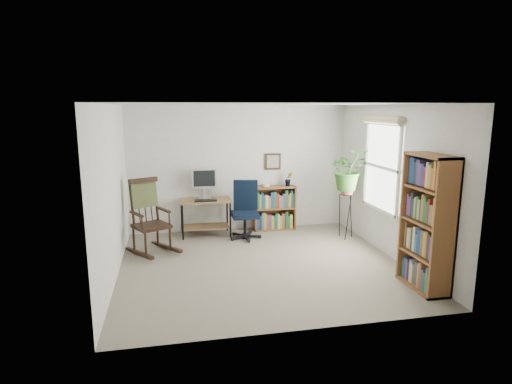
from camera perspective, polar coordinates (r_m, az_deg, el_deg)
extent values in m
cube|color=gray|center=(6.61, 0.70, -9.63)|extent=(4.20, 4.00, 0.00)
cube|color=silver|center=(6.18, 0.76, 11.65)|extent=(4.20, 4.00, 0.00)
cube|color=silver|center=(8.22, -2.23, 3.17)|extent=(4.20, 0.00, 2.40)
cube|color=silver|center=(4.40, 6.27, -4.09)|extent=(4.20, 0.00, 2.40)
cube|color=silver|center=(6.20, -18.62, -0.11)|extent=(0.00, 4.00, 2.40)
cube|color=silver|center=(7.03, 17.71, 1.24)|extent=(0.00, 4.00, 2.40)
cube|color=black|center=(7.82, -6.71, -1.13)|extent=(0.40, 0.15, 0.02)
imported|color=#366E26|center=(7.74, 12.30, 5.55)|extent=(1.69, 1.88, 1.46)
imported|color=#366E26|center=(8.31, 4.34, 1.19)|extent=(0.13, 0.24, 0.11)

